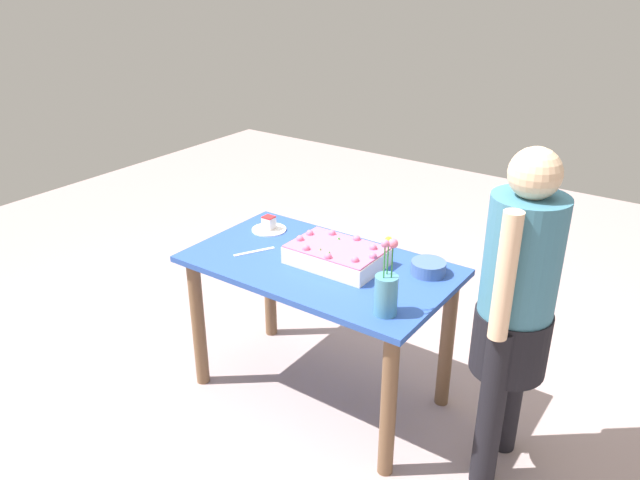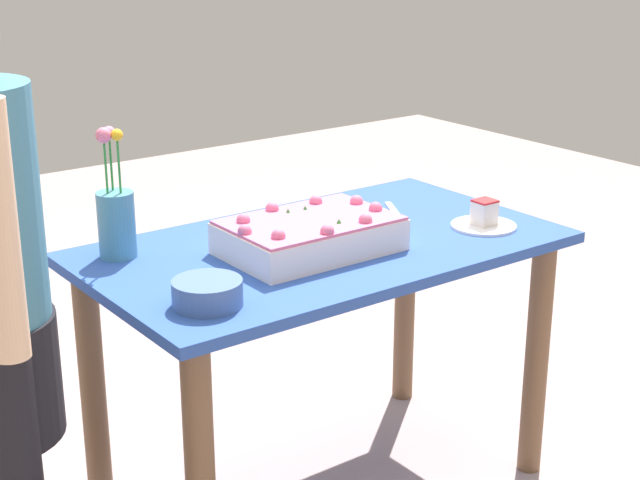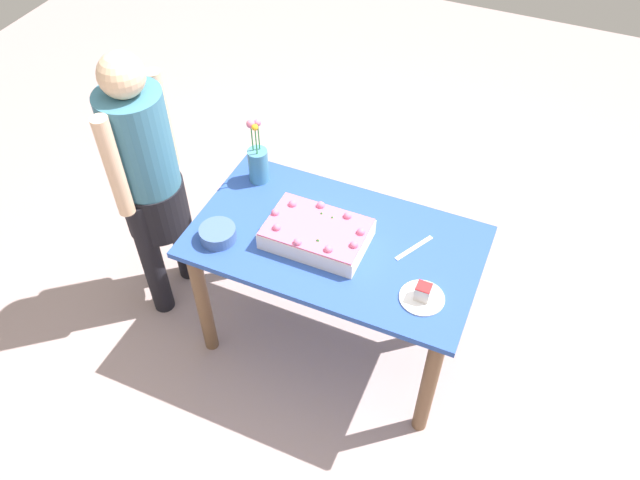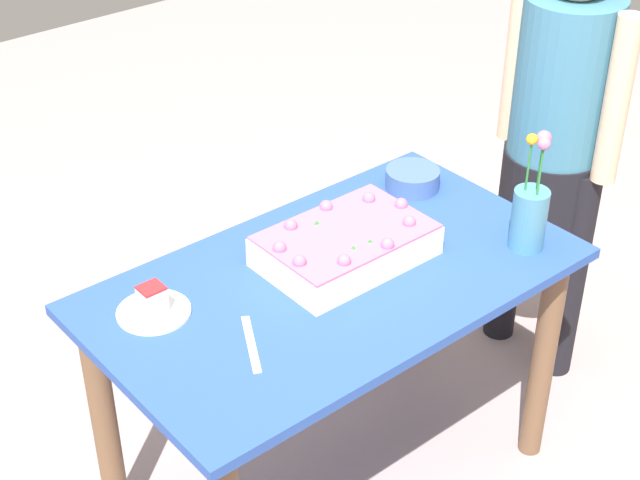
{
  "view_description": "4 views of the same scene",
  "coord_description": "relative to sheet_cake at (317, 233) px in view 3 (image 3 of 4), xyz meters",
  "views": [
    {
      "loc": [
        1.56,
        -2.2,
        2.11
      ],
      "look_at": [
        0.01,
        -0.01,
        0.89
      ],
      "focal_mm": 35.0,
      "sensor_mm": 36.0,
      "label": 1
    },
    {
      "loc": [
        1.51,
        2.02,
        1.62
      ],
      "look_at": [
        0.08,
        0.09,
        0.81
      ],
      "focal_mm": 55.0,
      "sensor_mm": 36.0,
      "label": 2
    },
    {
      "loc": [
        -0.69,
        1.77,
        2.79
      ],
      "look_at": [
        0.04,
        0.07,
        0.82
      ],
      "focal_mm": 35.0,
      "sensor_mm": 36.0,
      "label": 3
    },
    {
      "loc": [
        -1.37,
        -1.59,
        2.25
      ],
      "look_at": [
        0.02,
        0.09,
        0.83
      ],
      "focal_mm": 55.0,
      "sensor_mm": 36.0,
      "label": 4
    }
  ],
  "objects": [
    {
      "name": "flower_vase",
      "position": [
        0.42,
        -0.27,
        0.06
      ],
      "size": [
        0.1,
        0.1,
        0.35
      ],
      "color": "teal",
      "rests_on": "dining_table"
    },
    {
      "name": "cake_knife",
      "position": [
        -0.41,
        -0.13,
        -0.05
      ],
      "size": [
        0.12,
        0.2,
        0.0
      ],
      "primitive_type": "cube",
      "rotation": [
        0.0,
        0.0,
        1.08
      ],
      "color": "silver",
      "rests_on": "dining_table"
    },
    {
      "name": "serving_plate_with_slice",
      "position": [
        -0.52,
        0.13,
        -0.02
      ],
      "size": [
        0.19,
        0.19,
        0.08
      ],
      "color": "white",
      "rests_on": "dining_table"
    },
    {
      "name": "ground_plane",
      "position": [
        -0.07,
        -0.04,
        -0.81
      ],
      "size": [
        8.0,
        8.0,
        0.0
      ],
      "primitive_type": "plane",
      "color": "#AE9594"
    },
    {
      "name": "sheet_cake",
      "position": [
        0.0,
        0.0,
        0.0
      ],
      "size": [
        0.45,
        0.29,
        0.11
      ],
      "color": "white",
      "rests_on": "dining_table"
    },
    {
      "name": "person_standing",
      "position": [
        0.87,
        0.0,
        0.04
      ],
      "size": [
        0.31,
        0.45,
        1.49
      ],
      "rotation": [
        0.0,
        0.0,
        3.14
      ],
      "color": "black",
      "rests_on": "ground_plane"
    },
    {
      "name": "dining_table",
      "position": [
        -0.07,
        -0.04,
        -0.19
      ],
      "size": [
        1.29,
        0.74,
        0.77
      ],
      "color": "#2B4FA6",
      "rests_on": "ground_plane"
    },
    {
      "name": "fruit_bowl",
      "position": [
        0.41,
        0.16,
        -0.02
      ],
      "size": [
        0.16,
        0.16,
        0.06
      ],
      "primitive_type": "cylinder",
      "color": "#48669D",
      "rests_on": "dining_table"
    }
  ]
}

